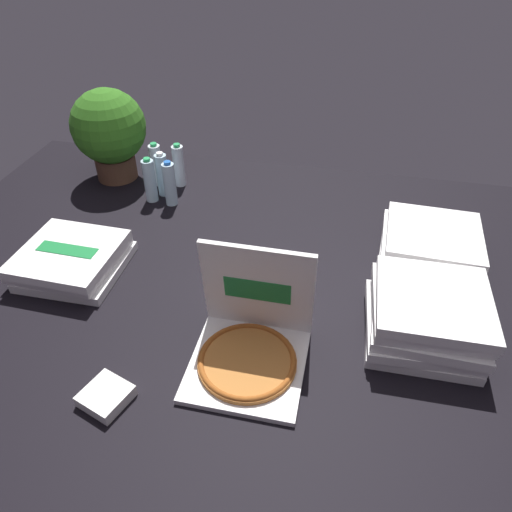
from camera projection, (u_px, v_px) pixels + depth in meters
The scene contains 12 objects.
ground_plane at pixel (244, 298), 2.01m from camera, with size 3.20×2.40×0.02m, color black.
open_pizza_box at pixel (250, 343), 1.70m from camera, with size 0.40×0.41×0.42m.
pizza_stack_left_mid at pixel (429, 246), 2.15m from camera, with size 0.44×0.43×0.16m.
pizza_stack_right_mid at pixel (72, 259), 2.10m from camera, with size 0.44×0.43×0.12m.
pizza_stack_right_near at pixel (427, 316), 1.77m from camera, with size 0.44×0.43×0.20m.
water_bottle_0 at pixel (179, 166), 2.67m from camera, with size 0.06×0.06×0.25m.
water_bottle_1 at pixel (156, 165), 2.67m from camera, with size 0.06×0.06×0.25m.
water_bottle_2 at pixel (162, 175), 2.58m from camera, with size 0.06×0.06×0.25m.
water_bottle_3 at pixel (170, 184), 2.51m from camera, with size 0.06×0.06×0.25m.
water_bottle_4 at pixel (150, 180), 2.54m from camera, with size 0.06×0.06×0.25m.
potted_plant at pixel (109, 130), 2.63m from camera, with size 0.41×0.41×0.51m.
napkin_pile at pixel (106, 396), 1.59m from camera, with size 0.14×0.14×0.04m, color white.
Camera 1 is at (0.36, -1.43, 1.37)m, focal length 33.76 mm.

